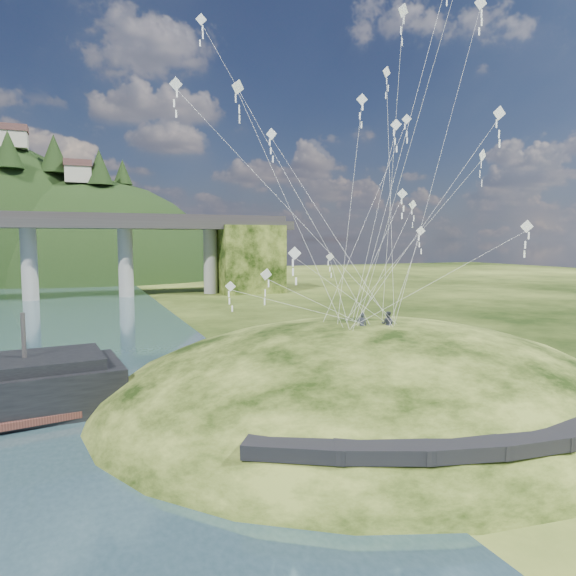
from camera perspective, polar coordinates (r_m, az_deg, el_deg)
name	(u,v)px	position (r m, az deg, el deg)	size (l,w,h in m)	color
ground	(263,425)	(29.55, -2.80, -14.97)	(320.00, 320.00, 0.00)	black
grass_hill	(368,420)	(35.04, 8.86, -14.32)	(36.00, 32.00, 13.00)	black
footpath	(501,430)	(24.82, 22.57, -14.32)	(22.29, 5.84, 0.83)	black
wooden_dock	(100,405)	(33.16, -20.20, -12.12)	(15.67, 5.01, 1.11)	#3D1E18
kite_flyers	(380,312)	(32.61, 10.16, -2.60)	(2.56, 1.06, 1.62)	#282C35
kite_swarm	(371,128)	(36.44, 9.16, 17.12)	(21.45, 15.48, 21.70)	white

